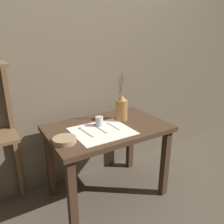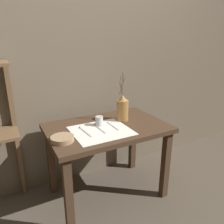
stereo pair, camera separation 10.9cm
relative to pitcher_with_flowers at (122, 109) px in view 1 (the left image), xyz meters
The scene contains 10 objects.
ground_plane 0.84m from the pitcher_with_flowers, 162.62° to the right, with size 12.00×12.00×0.00m, color brown.
stone_wall_back 0.58m from the pitcher_with_flowers, 115.81° to the left, with size 7.00×0.06×2.40m.
wooden_table 0.30m from the pitcher_with_flowers, 162.62° to the right, with size 1.02×0.67×0.70m.
linen_cloth 0.32m from the pitcher_with_flowers, 155.11° to the right, with size 0.47×0.41×0.00m.
pitcher_with_flowers is the anchor object (origin of this frame).
wooden_bowl 0.64m from the pitcher_with_flowers, 164.54° to the right, with size 0.17×0.17×0.04m.
glass_tumbler_near 0.25m from the pitcher_with_flowers, behind, with size 0.07×0.07×0.08m.
spoon_inner 0.42m from the pitcher_with_flowers, behind, with size 0.03×0.22×0.02m.
spoon_outer 0.30m from the pitcher_with_flowers, behind, with size 0.03×0.22×0.02m.
knife_center 0.20m from the pitcher_with_flowers, 148.81° to the right, with size 0.02×0.20×0.00m.
Camera 1 is at (-0.87, -1.51, 1.43)m, focal length 35.00 mm.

